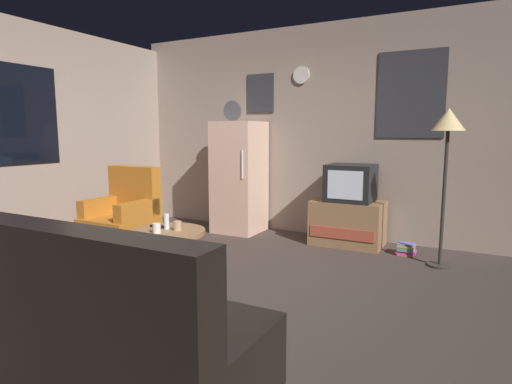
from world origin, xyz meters
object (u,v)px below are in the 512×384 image
Objects in this scene: standing_lamp at (448,132)px; mug_ceramic_tan at (177,226)px; remote_control at (157,226)px; mug_ceramic_white at (157,228)px; wine_glass at (166,221)px; crt_tv at (351,183)px; coffee_table at (168,252)px; couch at (104,330)px; fridge at (239,177)px; book_stack at (406,249)px; armchair at (123,221)px; tv_stand at (348,223)px.

mug_ceramic_tan is at bearing -146.83° from standing_lamp.
standing_lamp is at bearing 34.36° from remote_control.
mug_ceramic_tan is (0.11, 0.17, 0.00)m from mug_ceramic_white.
wine_glass reaches higher than mug_ceramic_white.
crt_tv reaches higher than coffee_table.
remote_control is at bearing 177.65° from wine_glass.
couch is at bearing -96.12° from crt_tv.
coffee_table is 0.29m from mug_ceramic_white.
standing_lamp is (2.59, -0.39, 0.60)m from fridge.
standing_lamp reaches higher than book_stack.
couch is (0.79, -1.62, -0.16)m from mug_ceramic_tan.
coffee_table is 0.28m from mug_ceramic_tan.
crt_tv is 2.33m from remote_control.
standing_lamp is 0.94× the size of couch.
crt_tv is at bearing 57.78° from mug_ceramic_white.
fridge is 1.84× the size of armchair.
tv_stand is 9.33× the size of mug_ceramic_tan.
fridge reaches higher than standing_lamp.
tv_stand is at bearing 177.70° from crt_tv.
couch is (-1.42, -3.07, -1.05)m from standing_lamp.
remote_control is 1.94m from couch.
armchair is 0.56× the size of couch.
standing_lamp is at bearing -20.57° from crt_tv.
wine_glass is 0.72× the size of book_stack.
mug_ceramic_tan is (-1.13, -1.84, 0.21)m from tv_stand.
mug_ceramic_white is 0.24m from remote_control.
tv_stand is 3.48m from couch.
couch is at bearing -61.07° from coffee_table.
tv_stand is 5.60× the size of remote_control.
standing_lamp is 7.58× the size of book_stack.
mug_ceramic_tan is 2.54m from book_stack.
wine_glass is 1.06m from armchair.
remote_control is (-0.13, 0.01, -0.06)m from wine_glass.
tv_stand is 5.60× the size of wine_glass.
couch is at bearing -95.73° from tv_stand.
standing_lamp reaches higher than crt_tv.
tv_stand reaches higher than coffee_table.
coffee_table is (-1.23, -1.87, -0.05)m from tv_stand.
standing_lamp reaches higher than mug_ceramic_tan.
book_stack is (0.71, -0.14, -0.20)m from tv_stand.
wine_glass is (-0.04, 0.04, 0.29)m from coffee_table.
coffee_table is at bearing -43.86° from wine_glass.
armchair is 2.76m from couch.
book_stack is (1.84, 1.70, -0.41)m from mug_ceramic_tan.
coffee_table is 4.80× the size of wine_glass.
mug_ceramic_white is (-1.26, -2.01, -0.28)m from crt_tv.
mug_ceramic_white is at bearing -81.40° from wine_glass.
crt_tv is 0.98m from book_stack.
fridge is at bearing 98.82° from coffee_table.
armchair is (-1.01, 0.43, 0.12)m from coffee_table.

